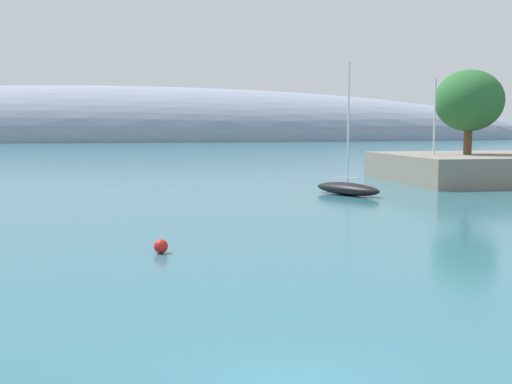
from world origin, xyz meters
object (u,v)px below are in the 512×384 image
(sailboat_black_near_shore, at_px, (347,188))
(tree_clump_shore, at_px, (469,101))
(mooring_buoy_red, at_px, (161,246))
(sailboat_grey_mid_mooring, at_px, (433,177))

(sailboat_black_near_shore, bearing_deg, tree_clump_shore, 94.24)
(tree_clump_shore, xyz_separation_m, mooring_buoy_red, (-28.56, -27.10, -6.88))
(mooring_buoy_red, bearing_deg, sailboat_grey_mid_mooring, 46.51)
(sailboat_grey_mid_mooring, bearing_deg, tree_clump_shore, -106.54)
(sailboat_black_near_shore, xyz_separation_m, sailboat_grey_mid_mooring, (10.57, 7.67, -0.02))
(sailboat_grey_mid_mooring, height_order, mooring_buoy_red, sailboat_grey_mid_mooring)
(tree_clump_shore, height_order, sailboat_black_near_shore, tree_clump_shore)
(tree_clump_shore, distance_m, sailboat_grey_mid_mooring, 7.68)
(mooring_buoy_red, bearing_deg, tree_clump_shore, 43.50)
(sailboat_black_near_shore, bearing_deg, mooring_buoy_red, -64.40)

